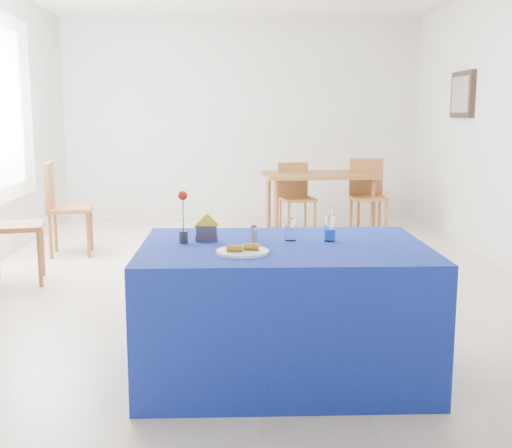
{
  "coord_description": "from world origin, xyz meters",
  "views": [
    {
      "loc": [
        -0.12,
        -5.69,
        1.48
      ],
      "look_at": [
        -0.01,
        -2.42,
        0.92
      ],
      "focal_mm": 45.0,
      "sensor_mm": 36.0,
      "label": 1
    }
  ],
  "objects_px": {
    "plate": "(242,252)",
    "chair_win_b": "(61,202)",
    "blue_table": "(283,310)",
    "oak_table": "(319,179)",
    "water_bottle": "(330,229)",
    "chair_win_a": "(4,217)",
    "chair_bg_left": "(295,193)",
    "chair_bg_right": "(367,191)"
  },
  "relations": [
    {
      "from": "plate",
      "to": "oak_table",
      "type": "bearing_deg",
      "value": 77.63
    },
    {
      "from": "chair_win_a",
      "to": "chair_win_b",
      "type": "xyz_separation_m",
      "value": [
        0.19,
        1.16,
        -0.02
      ]
    },
    {
      "from": "plate",
      "to": "chair_win_b",
      "type": "xyz_separation_m",
      "value": [
        -1.87,
        3.46,
        -0.2
      ]
    },
    {
      "from": "chair_bg_right",
      "to": "chair_win_a",
      "type": "xyz_separation_m",
      "value": [
        -3.67,
        -2.25,
        0.05
      ]
    },
    {
      "from": "chair_win_b",
      "to": "chair_bg_left",
      "type": "bearing_deg",
      "value": -72.75
    },
    {
      "from": "water_bottle",
      "to": "chair_bg_left",
      "type": "height_order",
      "value": "water_bottle"
    },
    {
      "from": "plate",
      "to": "chair_bg_right",
      "type": "bearing_deg",
      "value": 70.51
    },
    {
      "from": "oak_table",
      "to": "chair_bg_right",
      "type": "distance_m",
      "value": 0.61
    },
    {
      "from": "chair_bg_left",
      "to": "chair_bg_right",
      "type": "xyz_separation_m",
      "value": [
        0.89,
        -0.12,
        0.03
      ]
    },
    {
      "from": "plate",
      "to": "blue_table",
      "type": "distance_m",
      "value": 0.5
    },
    {
      "from": "oak_table",
      "to": "chair_bg_left",
      "type": "bearing_deg",
      "value": -172.99
    },
    {
      "from": "plate",
      "to": "chair_bg_right",
      "type": "distance_m",
      "value": 4.84
    },
    {
      "from": "blue_table",
      "to": "chair_bg_left",
      "type": "bearing_deg",
      "value": 83.72
    },
    {
      "from": "plate",
      "to": "chair_win_a",
      "type": "height_order",
      "value": "chair_win_a"
    },
    {
      "from": "water_bottle",
      "to": "chair_bg_right",
      "type": "height_order",
      "value": "water_bottle"
    },
    {
      "from": "blue_table",
      "to": "oak_table",
      "type": "xyz_separation_m",
      "value": [
        0.8,
        4.49,
        0.3
      ]
    },
    {
      "from": "oak_table",
      "to": "chair_win_a",
      "type": "relative_size",
      "value": 1.4
    },
    {
      "from": "chair_bg_left",
      "to": "chair_bg_right",
      "type": "bearing_deg",
      "value": -21.92
    },
    {
      "from": "chair_win_a",
      "to": "chair_win_b",
      "type": "height_order",
      "value": "chair_win_a"
    },
    {
      "from": "chair_bg_right",
      "to": "chair_win_a",
      "type": "distance_m",
      "value": 4.3
    },
    {
      "from": "blue_table",
      "to": "oak_table",
      "type": "bearing_deg",
      "value": 79.94
    },
    {
      "from": "oak_table",
      "to": "chair_win_a",
      "type": "bearing_deg",
      "value": -142.0
    },
    {
      "from": "blue_table",
      "to": "water_bottle",
      "type": "relative_size",
      "value": 7.44
    },
    {
      "from": "oak_table",
      "to": "chair_bg_left",
      "type": "relative_size",
      "value": 1.62
    },
    {
      "from": "oak_table",
      "to": "chair_win_b",
      "type": "height_order",
      "value": "chair_win_b"
    },
    {
      "from": "chair_win_a",
      "to": "plate",
      "type": "bearing_deg",
      "value": -151.64
    },
    {
      "from": "water_bottle",
      "to": "chair_win_b",
      "type": "height_order",
      "value": "chair_win_b"
    },
    {
      "from": "chair_bg_right",
      "to": "chair_win_b",
      "type": "xyz_separation_m",
      "value": [
        -3.48,
        -1.1,
        0.03
      ]
    },
    {
      "from": "blue_table",
      "to": "water_bottle",
      "type": "bearing_deg",
      "value": 18.65
    },
    {
      "from": "plate",
      "to": "chair_win_b",
      "type": "relative_size",
      "value": 0.28
    },
    {
      "from": "oak_table",
      "to": "chair_win_b",
      "type": "xyz_separation_m",
      "value": [
        -2.9,
        -1.25,
        -0.11
      ]
    },
    {
      "from": "plate",
      "to": "oak_table",
      "type": "distance_m",
      "value": 4.83
    },
    {
      "from": "water_bottle",
      "to": "chair_bg_left",
      "type": "xyz_separation_m",
      "value": [
        0.22,
        4.36,
        -0.32
      ]
    },
    {
      "from": "blue_table",
      "to": "oak_table",
      "type": "distance_m",
      "value": 4.57
    },
    {
      "from": "chair_bg_left",
      "to": "chair_bg_right",
      "type": "relative_size",
      "value": 0.94
    },
    {
      "from": "plate",
      "to": "chair_win_a",
      "type": "xyz_separation_m",
      "value": [
        -2.05,
        2.3,
        -0.18
      ]
    },
    {
      "from": "chair_bg_left",
      "to": "oak_table",
      "type": "bearing_deg",
      "value": -7.21
    },
    {
      "from": "oak_table",
      "to": "plate",
      "type": "bearing_deg",
      "value": -102.37
    },
    {
      "from": "plate",
      "to": "chair_win_a",
      "type": "distance_m",
      "value": 3.09
    },
    {
      "from": "chair_bg_left",
      "to": "chair_win_a",
      "type": "relative_size",
      "value": 0.86
    },
    {
      "from": "blue_table",
      "to": "chair_win_a",
      "type": "bearing_deg",
      "value": 137.73
    },
    {
      "from": "plate",
      "to": "blue_table",
      "type": "xyz_separation_m",
      "value": [
        0.24,
        0.22,
        -0.39
      ]
    }
  ]
}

